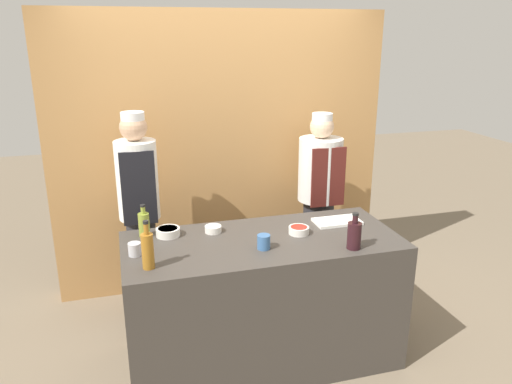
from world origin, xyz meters
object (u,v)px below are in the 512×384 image
(bottle_oil, at_px, (144,224))
(bottle_amber, at_px, (148,250))
(chef_right, at_px, (319,199))
(cutting_board, at_px, (337,221))
(sauce_bowl_red, at_px, (299,230))
(chef_left, at_px, (140,209))
(cup_steel, at_px, (135,249))
(bottle_wine, at_px, (354,235))
(cup_blue, at_px, (264,242))
(sauce_bowl_orange, at_px, (213,229))
(sauce_bowl_brown, at_px, (168,232))

(bottle_oil, bearing_deg, bottle_amber, -91.10)
(chef_right, bearing_deg, cutting_board, -102.28)
(cutting_board, bearing_deg, sauce_bowl_red, -161.02)
(sauce_bowl_red, height_order, chef_right, chef_right)
(chef_left, bearing_deg, bottle_amber, -90.34)
(cutting_board, xyz_separation_m, chef_right, (0.15, 0.68, -0.07))
(sauce_bowl_red, xyz_separation_m, cup_steel, (-1.09, -0.05, 0.01))
(bottle_wine, distance_m, cup_blue, 0.57)
(sauce_bowl_orange, height_order, bottle_oil, bottle_oil)
(bottle_oil, bearing_deg, cutting_board, -5.40)
(sauce_bowl_brown, bearing_deg, bottle_amber, -109.64)
(bottle_amber, distance_m, bottle_wine, 1.27)
(sauce_bowl_red, xyz_separation_m, bottle_wine, (0.25, -0.32, 0.07))
(cutting_board, bearing_deg, bottle_wine, -101.24)
(sauce_bowl_orange, relative_size, bottle_amber, 0.39)
(sauce_bowl_brown, relative_size, sauce_bowl_red, 1.15)
(cup_steel, relative_size, chef_left, 0.05)
(cup_blue, bearing_deg, chef_right, 50.92)
(chef_left, bearing_deg, bottle_oil, -89.67)
(bottle_amber, bearing_deg, cup_steel, 109.24)
(sauce_bowl_brown, distance_m, cutting_board, 1.20)
(sauce_bowl_orange, bearing_deg, sauce_bowl_red, -18.45)
(chef_left, relative_size, chef_right, 1.05)
(chef_left, bearing_deg, cup_steel, -95.08)
(bottle_oil, relative_size, chef_left, 0.13)
(bottle_wine, distance_m, cup_steel, 1.37)
(cup_steel, xyz_separation_m, cup_blue, (0.79, -0.12, 0.01))
(sauce_bowl_brown, height_order, cutting_board, sauce_bowl_brown)
(cutting_board, bearing_deg, chef_right, 77.72)
(cutting_board, xyz_separation_m, bottle_wine, (-0.09, -0.44, 0.08))
(sauce_bowl_brown, xyz_separation_m, cup_steel, (-0.23, -0.25, 0.01))
(sauce_bowl_orange, height_order, chef_left, chef_left)
(cutting_board, bearing_deg, cup_steel, -173.42)
(bottle_amber, xyz_separation_m, cup_blue, (0.72, 0.08, -0.07))
(sauce_bowl_orange, bearing_deg, bottle_amber, -137.17)
(sauce_bowl_brown, xyz_separation_m, bottle_amber, (-0.16, -0.45, 0.08))
(cutting_board, bearing_deg, bottle_amber, -165.07)
(cutting_board, distance_m, bottle_amber, 1.41)
(bottle_oil, bearing_deg, cup_blue, -30.18)
(cup_steel, relative_size, chef_right, 0.05)
(sauce_bowl_orange, xyz_separation_m, bottle_wine, (0.80, -0.50, 0.07))
(sauce_bowl_brown, relative_size, cup_steel, 1.97)
(sauce_bowl_brown, distance_m, bottle_amber, 0.49)
(sauce_bowl_red, relative_size, cup_blue, 1.50)
(bottle_oil, xyz_separation_m, bottle_wine, (1.26, -0.56, 0.01))
(sauce_bowl_orange, height_order, cup_blue, cup_blue)
(bottle_amber, xyz_separation_m, chef_left, (0.01, 1.04, -0.11))
(bottle_amber, xyz_separation_m, bottle_oil, (0.01, 0.49, -0.03))
(sauce_bowl_orange, height_order, sauce_bowl_red, sauce_bowl_red)
(sauce_bowl_brown, relative_size, chef_left, 0.10)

